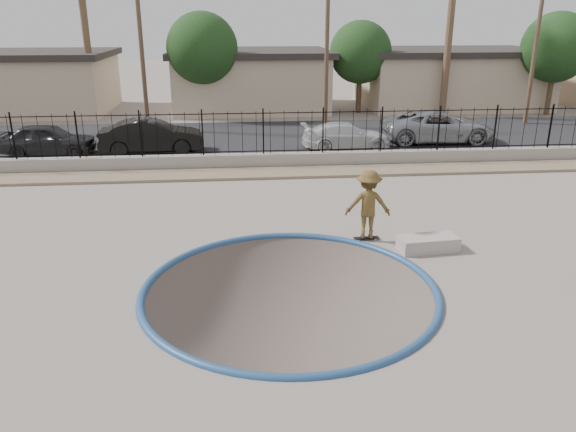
% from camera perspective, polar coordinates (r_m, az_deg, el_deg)
% --- Properties ---
extents(ground, '(120.00, 120.00, 2.20)m').
position_cam_1_polar(ground, '(25.80, -2.64, 3.54)').
color(ground, gray).
rests_on(ground, ground).
extents(bowl_pit, '(6.84, 6.84, 1.80)m').
position_cam_1_polar(bowl_pit, '(13.29, 0.18, -7.53)').
color(bowl_pit, '#4F433C').
rests_on(bowl_pit, ground).
extents(coping_ring, '(7.04, 7.04, 0.20)m').
position_cam_1_polar(coping_ring, '(13.29, 0.18, -7.53)').
color(coping_ring, navy).
rests_on(coping_ring, ground).
extents(rock_strip, '(42.00, 1.60, 0.11)m').
position_cam_1_polar(rock_strip, '(22.80, -2.32, 4.37)').
color(rock_strip, '#8D785C').
rests_on(rock_strip, ground).
extents(retaining_wall, '(42.00, 0.45, 0.60)m').
position_cam_1_polar(retaining_wall, '(23.80, -2.48, 5.64)').
color(retaining_wall, '#9C9389').
rests_on(retaining_wall, ground).
extents(fence, '(40.00, 0.04, 1.80)m').
position_cam_1_polar(fence, '(23.54, -2.52, 8.48)').
color(fence, black).
rests_on(fence, retaining_wall).
extents(street, '(90.00, 8.00, 0.04)m').
position_cam_1_polar(street, '(30.39, -3.16, 8.18)').
color(street, black).
rests_on(street, ground).
extents(house_west, '(11.60, 8.60, 3.90)m').
position_cam_1_polar(house_west, '(41.83, -25.33, 12.26)').
color(house_west, '#C3A88B').
rests_on(house_west, ground).
extents(house_center, '(10.60, 8.60, 3.90)m').
position_cam_1_polar(house_center, '(39.49, -3.82, 13.71)').
color(house_center, '#C3A88B').
rests_on(house_center, ground).
extents(house_east, '(12.60, 8.60, 3.90)m').
position_cam_1_polar(house_east, '(42.28, 16.07, 13.41)').
color(house_east, '#C3A88B').
rests_on(house_east, ground).
extents(palm_mid, '(2.30, 2.30, 9.30)m').
position_cam_1_polar(palm_mid, '(37.81, -20.15, 19.53)').
color(palm_mid, brown).
rests_on(palm_mid, ground).
extents(utility_pole_left, '(1.70, 0.24, 9.00)m').
position_cam_1_polar(utility_pole_left, '(32.15, -14.71, 16.66)').
color(utility_pole_left, '#473323').
rests_on(utility_pole_left, ground).
extents(utility_pole_mid, '(1.70, 0.24, 9.50)m').
position_cam_1_polar(utility_pole_mid, '(32.19, 3.99, 17.67)').
color(utility_pole_mid, '#473323').
rests_on(utility_pole_mid, ground).
extents(utility_pole_right, '(1.70, 0.24, 9.00)m').
position_cam_1_polar(utility_pole_right, '(36.12, 23.92, 15.94)').
color(utility_pole_right, '#473323').
rests_on(utility_pole_right, ground).
extents(street_tree_left, '(4.32, 4.32, 6.36)m').
position_cam_1_polar(street_tree_left, '(35.85, -8.72, 16.48)').
color(street_tree_left, '#473323').
rests_on(street_tree_left, ground).
extents(street_tree_mid, '(3.96, 3.96, 5.83)m').
position_cam_1_polar(street_tree_mid, '(37.72, 7.37, 16.16)').
color(street_tree_mid, '#473323').
rests_on(street_tree_mid, ground).
extents(street_tree_right, '(4.32, 4.32, 6.36)m').
position_cam_1_polar(street_tree_right, '(40.22, 25.62, 15.19)').
color(street_tree_right, '#473323').
rests_on(street_tree_right, ground).
extents(skater, '(1.36, 0.91, 1.96)m').
position_cam_1_polar(skater, '(15.97, 8.12, 0.88)').
color(skater, olive).
rests_on(skater, ground).
extents(skateboard, '(0.75, 0.22, 0.06)m').
position_cam_1_polar(skateboard, '(16.29, 7.97, -2.21)').
color(skateboard, black).
rests_on(skateboard, ground).
extents(concrete_ledge, '(1.66, 0.85, 0.40)m').
position_cam_1_polar(concrete_ledge, '(15.83, 14.04, -2.72)').
color(concrete_ledge, '#A49991').
rests_on(concrete_ledge, ground).
extents(car_a, '(4.23, 1.80, 1.43)m').
position_cam_1_polar(car_a, '(28.06, -23.22, 7.18)').
color(car_a, black).
rests_on(car_a, street).
extents(car_b, '(4.82, 1.97, 1.55)m').
position_cam_1_polar(car_b, '(26.96, -13.66, 7.90)').
color(car_b, black).
rests_on(car_b, street).
extents(car_c, '(4.30, 1.93, 1.22)m').
position_cam_1_polar(car_c, '(27.23, 5.94, 8.11)').
color(car_c, silver).
rests_on(car_c, street).
extents(car_d, '(5.68, 2.74, 1.56)m').
position_cam_1_polar(car_d, '(29.53, 15.00, 8.79)').
color(car_d, gray).
rests_on(car_d, street).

